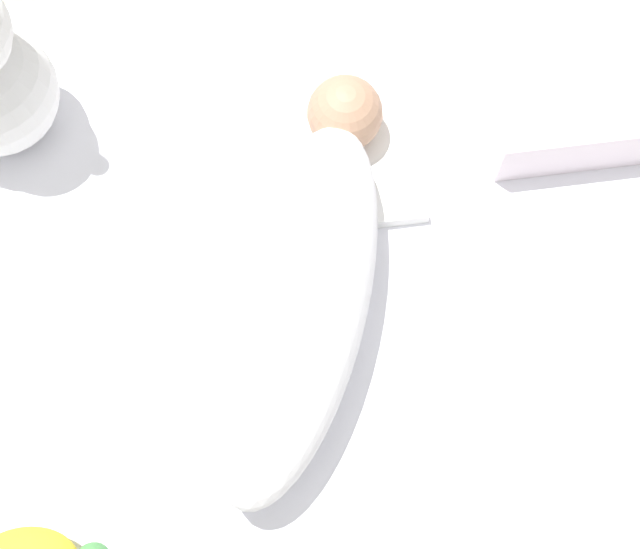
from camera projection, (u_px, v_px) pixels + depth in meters
name	position (u px, v px, depth m)	size (l,w,h in m)	color
ground_plane	(340.00, 288.00, 1.36)	(12.00, 12.00, 0.00)	#B2A893
bed_mattress	(341.00, 272.00, 1.29)	(1.25, 0.94, 0.15)	white
burp_cloth	(345.00, 167.00, 1.25)	(0.21, 0.19, 0.02)	white
swaddled_baby	(299.00, 289.00, 1.12)	(0.35, 0.59, 0.15)	white
pillow	(612.00, 54.00, 1.28)	(0.40, 0.32, 0.08)	white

